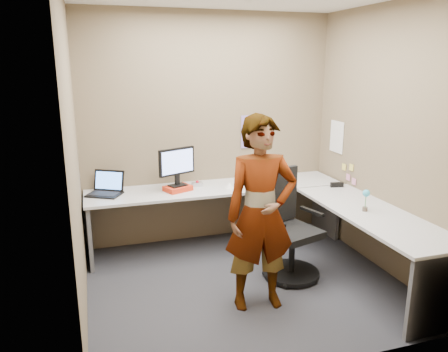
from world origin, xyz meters
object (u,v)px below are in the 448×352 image
object	(u,v)px
monitor	(177,164)
office_chair	(288,234)
desk	(272,211)
person	(261,214)

from	to	relation	value
monitor	office_chair	distance (m)	1.44
monitor	desk	bearing A→B (deg)	-55.31
monitor	office_chair	size ratio (longest dim) A/B	0.40
desk	person	distance (m)	0.93
office_chair	desk	bearing A→B (deg)	80.09
office_chair	person	distance (m)	0.78
office_chair	person	xyz separation A→B (m)	(-0.49, -0.45, 0.42)
desk	office_chair	distance (m)	0.36
desk	monitor	world-z (taller)	monitor
desk	person	xyz separation A→B (m)	(-0.45, -0.77, 0.27)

